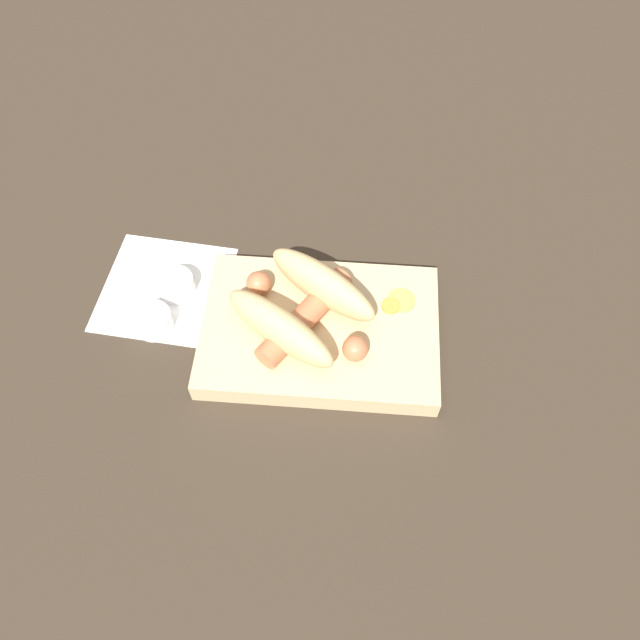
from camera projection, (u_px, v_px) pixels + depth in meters
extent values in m
plane|color=#33281E|center=(320.00, 337.00, 0.75)|extent=(3.00, 3.00, 0.00)
cube|color=tan|center=(320.00, 331.00, 0.74)|extent=(0.28, 0.19, 0.03)
ellipsoid|color=tan|center=(280.00, 328.00, 0.69)|extent=(0.14, 0.12, 0.05)
ellipsoid|color=tan|center=(323.00, 284.00, 0.73)|extent=(0.14, 0.12, 0.05)
cylinder|color=#B26642|center=(305.00, 315.00, 0.72)|extent=(0.11, 0.14, 0.03)
sphere|color=#B26642|center=(355.00, 349.00, 0.69)|extent=(0.03, 0.03, 0.03)
sphere|color=#B26642|center=(259.00, 283.00, 0.74)|extent=(0.03, 0.03, 0.03)
cylinder|color=#F99E4C|center=(401.00, 300.00, 0.75)|extent=(0.05, 0.05, 0.00)
cylinder|color=orange|center=(391.00, 306.00, 0.74)|extent=(0.03, 0.03, 0.00)
cube|color=white|center=(165.00, 288.00, 0.79)|extent=(0.17, 0.17, 0.00)
cylinder|color=white|center=(176.00, 285.00, 0.78)|extent=(0.05, 0.05, 0.03)
cylinder|color=maroon|center=(177.00, 289.00, 0.79)|extent=(0.04, 0.04, 0.01)
cylinder|color=white|center=(153.00, 323.00, 0.75)|extent=(0.05, 0.05, 0.03)
cylinder|color=#4C662D|center=(154.00, 326.00, 0.76)|extent=(0.04, 0.04, 0.01)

